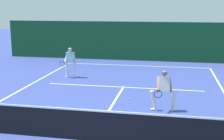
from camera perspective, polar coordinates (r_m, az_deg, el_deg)
court_line_baseline_far at (r=20.47m, az=4.59°, el=0.81°), size 9.36×0.10×0.01m
court_line_service at (r=15.06m, az=2.12°, el=-3.18°), size 7.63×0.10×0.01m
court_line_centre at (r=12.22m, az=-0.13°, el=-6.78°), size 0.10×6.40×0.01m
tennis_net at (r=9.12m, az=-4.12°, el=-10.09°), size 10.27×0.09×1.10m
player_near at (r=11.68m, az=9.56°, el=-3.49°), size 1.03×0.87×1.56m
player_far at (r=17.08m, az=-7.74°, el=1.62°), size 0.75×0.89×1.65m
tennis_ball at (r=13.09m, az=3.06°, el=-5.39°), size 0.07×0.07×0.07m
back_fence_windscreen at (r=22.22m, az=5.24°, el=5.30°), size 20.08×0.12×2.79m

